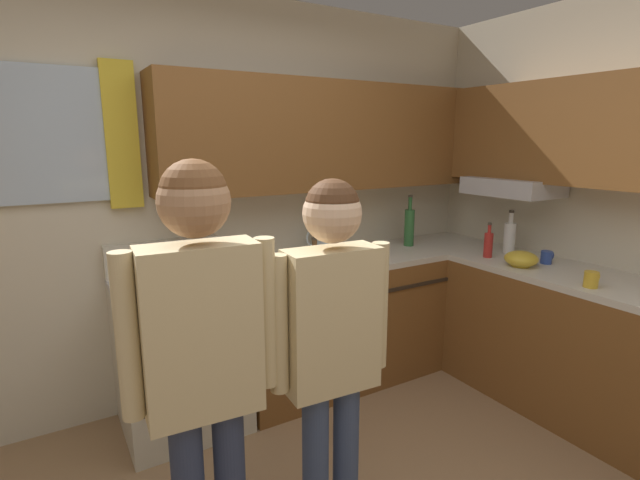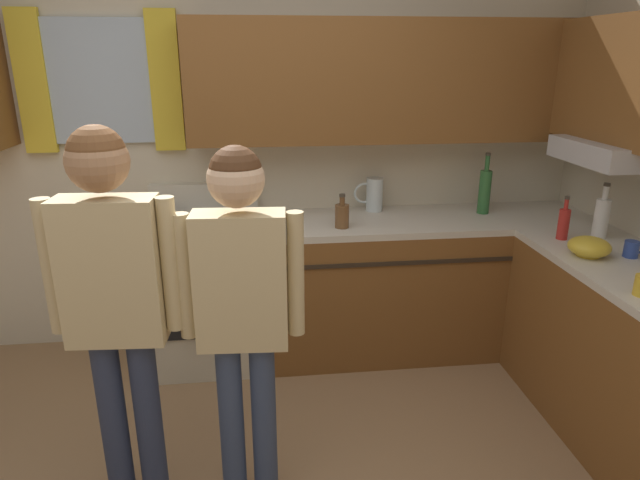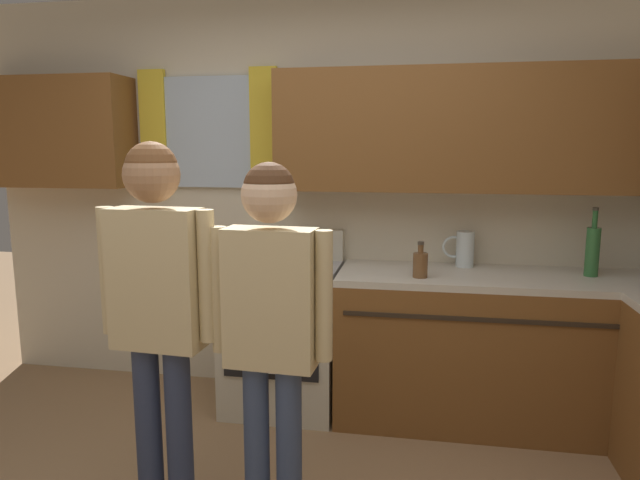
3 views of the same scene
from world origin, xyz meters
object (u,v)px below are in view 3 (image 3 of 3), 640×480
at_px(stove_oven, 284,334).
at_px(water_pitcher, 464,249).
at_px(bottle_wine_green, 593,250).
at_px(adult_left, 157,294).
at_px(bottle_squat_brown, 420,264).
at_px(adult_in_plaid, 271,313).

xyz_separation_m(stove_oven, water_pitcher, (1.10, 0.20, 0.54)).
distance_m(stove_oven, bottle_wine_green, 1.89).
bearing_deg(water_pitcher, adult_left, -132.48).
bearing_deg(adult_left, water_pitcher, 47.52).
bearing_deg(stove_oven, bottle_squat_brown, -10.15).
distance_m(bottle_squat_brown, adult_in_plaid, 1.25).
xyz_separation_m(bottle_wine_green, water_pitcher, (-0.70, 0.14, -0.04)).
height_order(adult_left, adult_in_plaid, adult_left).
relative_size(bottle_squat_brown, adult_left, 0.12).
bearing_deg(water_pitcher, bottle_wine_green, -11.52).
bearing_deg(bottle_squat_brown, bottle_wine_green, 12.10).
bearing_deg(bottle_squat_brown, stove_oven, 169.85).
distance_m(water_pitcher, adult_in_plaid, 1.68).
xyz_separation_m(bottle_squat_brown, adult_left, (-1.05, -1.09, 0.06)).
height_order(stove_oven, adult_in_plaid, adult_in_plaid).
distance_m(stove_oven, adult_left, 1.38).
distance_m(stove_oven, bottle_squat_brown, 0.99).
height_order(stove_oven, water_pitcher, water_pitcher).
xyz_separation_m(bottle_wine_green, adult_left, (-2.02, -1.30, -0.01)).
height_order(bottle_squat_brown, adult_left, adult_left).
xyz_separation_m(water_pitcher, adult_in_plaid, (-0.84, -1.46, -0.02)).
bearing_deg(stove_oven, adult_left, -99.96).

